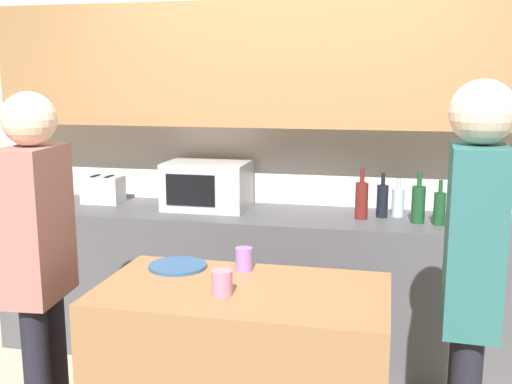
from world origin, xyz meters
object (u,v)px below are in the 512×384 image
(bottle_3, at_px, (418,204))
(bottle_2, at_px, (398,202))
(plate_on_island, at_px, (178,266))
(person_center, at_px, (38,255))
(bottle_0, at_px, (362,200))
(potted_plant, at_px, (500,189))
(microwave, at_px, (207,185))
(bottle_1, at_px, (382,200))
(person_left, at_px, (471,273))
(cup_0, at_px, (244,259))
(cup_1, at_px, (222,283))
(bottle_4, at_px, (439,208))
(toaster, at_px, (103,190))

(bottle_3, bearing_deg, bottle_2, 128.16)
(plate_on_island, bearing_deg, person_center, -152.95)
(bottle_2, height_order, plate_on_island, bottle_2)
(bottle_0, bearing_deg, potted_plant, 6.44)
(bottle_2, distance_m, bottle_3, 0.18)
(microwave, distance_m, person_center, 1.47)
(bottle_1, height_order, plate_on_island, bottle_1)
(bottle_1, relative_size, person_center, 0.16)
(microwave, bearing_deg, person_left, -44.32)
(bottle_1, height_order, cup_0, bottle_1)
(bottle_0, distance_m, cup_1, 1.45)
(microwave, bearing_deg, bottle_0, -5.04)
(bottle_3, bearing_deg, bottle_0, 174.70)
(bottle_0, relative_size, cup_0, 2.97)
(bottle_3, bearing_deg, bottle_4, -13.45)
(bottle_3, distance_m, person_left, 1.30)
(microwave, bearing_deg, toaster, 179.88)
(bottle_0, bearing_deg, person_center, -133.50)
(person_center, bearing_deg, bottle_3, 124.44)
(bottle_1, xyz_separation_m, plate_on_island, (-0.88, -1.15, -0.11))
(bottle_2, distance_m, cup_0, 1.34)
(microwave, bearing_deg, bottle_1, -0.82)
(bottle_2, distance_m, person_center, 2.09)
(toaster, distance_m, bottle_1, 1.83)
(bottle_4, bearing_deg, bottle_2, 143.22)
(bottle_4, xyz_separation_m, cup_1, (-0.91, -1.31, -0.07))
(person_center, bearing_deg, potted_plant, 119.93)
(bottle_2, bearing_deg, plate_on_island, -129.09)
(bottle_0, height_order, bottle_4, bottle_0)
(plate_on_island, distance_m, person_left, 1.25)
(bottle_0, bearing_deg, bottle_3, -5.30)
(potted_plant, relative_size, cup_0, 3.92)
(potted_plant, bearing_deg, cup_0, -137.50)
(person_center, bearing_deg, toaster, -168.36)
(person_left, height_order, person_center, person_left)
(potted_plant, bearing_deg, bottle_0, -173.56)
(microwave, xyz_separation_m, bottle_2, (1.19, 0.03, -0.06))
(toaster, relative_size, cup_1, 2.63)
(toaster, bearing_deg, plate_on_island, -50.90)
(bottle_2, xyz_separation_m, bottle_4, (0.23, -0.17, 0.01))
(toaster, relative_size, bottle_3, 0.88)
(potted_plant, height_order, bottle_3, potted_plant)
(bottle_3, height_order, plate_on_island, bottle_3)
(bottle_0, height_order, plate_on_island, bottle_0)
(bottle_2, bearing_deg, cup_1, -114.75)
(bottle_1, bearing_deg, bottle_0, -149.51)
(bottle_4, xyz_separation_m, cup_0, (-0.90, -0.99, -0.06))
(cup_0, relative_size, person_center, 0.06)
(potted_plant, bearing_deg, cup_1, -130.62)
(cup_0, bearing_deg, plate_on_island, -173.25)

